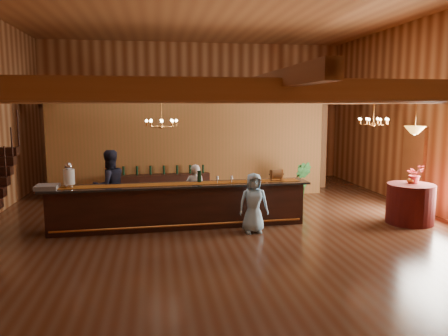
{
  "coord_description": "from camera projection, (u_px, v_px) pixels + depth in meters",
  "views": [
    {
      "loc": [
        -1.62,
        -10.78,
        3.0
      ],
      "look_at": [
        0.16,
        0.5,
        1.37
      ],
      "focal_mm": 35.0,
      "sensor_mm": 36.0,
      "label": 1
    }
  ],
  "objects": [
    {
      "name": "wall_front",
      "position": [
        334.0,
        134.0,
        3.99
      ],
      "size": [
        12.0,
        0.1,
        5.5
      ],
      "primitive_type": "cube",
      "color": "#AD7647",
      "rests_on": "floor"
    },
    {
      "name": "glass_rack_tray",
      "position": [
        47.0,
        187.0,
        10.1
      ],
      "size": [
        0.5,
        0.5,
        0.1
      ],
      "primitive_type": "cube",
      "color": "gray",
      "rests_on": "tasting_bar"
    },
    {
      "name": "support_posts",
      "position": [
        224.0,
        165.0,
        10.5
      ],
      "size": [
        9.2,
        10.2,
        3.2
      ],
      "color": "brown",
      "rests_on": "floor"
    },
    {
      "name": "table_vase",
      "position": [
        411.0,
        177.0,
        11.21
      ],
      "size": [
        0.19,
        0.19,
        0.33
      ],
      "primitive_type": "imported",
      "rotation": [
        0.0,
        0.0,
        -0.18
      ],
      "color": "#C17733",
      "rests_on": "round_table"
    },
    {
      "name": "pendant_lamp",
      "position": [
        415.0,
        130.0,
        10.94
      ],
      "size": [
        0.52,
        0.52,
        0.9
      ],
      "color": "#C17733",
      "rests_on": "beam_grid"
    },
    {
      "name": "chandelier_right",
      "position": [
        373.0,
        121.0,
        11.96
      ],
      "size": [
        0.8,
        0.8,
        0.77
      ],
      "color": "#C17733",
      "rests_on": "beam_grid"
    },
    {
      "name": "floor",
      "position": [
        221.0,
        224.0,
        11.22
      ],
      "size": [
        14.0,
        14.0,
        0.0
      ],
      "primitive_type": "plane",
      "color": "#4A2D1E",
      "rests_on": "ground"
    },
    {
      "name": "wall_back",
      "position": [
        195.0,
        112.0,
        17.68
      ],
      "size": [
        12.0,
        0.1,
        5.5
      ],
      "primitive_type": "cube",
      "color": "#AD7647",
      "rests_on": "floor"
    },
    {
      "name": "bar_bottle_0",
      "position": [
        199.0,
        177.0,
        10.95
      ],
      "size": [
        0.07,
        0.07,
        0.3
      ],
      "primitive_type": "cylinder",
      "color": "black",
      "rests_on": "tasting_bar"
    },
    {
      "name": "ceiling",
      "position": [
        221.0,
        1.0,
        10.44
      ],
      "size": [
        14.0,
        14.0,
        0.0
      ],
      "primitive_type": "plane",
      "rotation": [
        3.14,
        0.0,
        0.0
      ],
      "color": "#A56637",
      "rests_on": "wall_back"
    },
    {
      "name": "beverage_dispenser",
      "position": [
        69.0,
        176.0,
        10.26
      ],
      "size": [
        0.26,
        0.26,
        0.6
      ],
      "color": "silver",
      "rests_on": "tasting_bar"
    },
    {
      "name": "table_flowers",
      "position": [
        415.0,
        174.0,
        11.22
      ],
      "size": [
        0.47,
        0.42,
        0.49
      ],
      "primitive_type": "imported",
      "rotation": [
        0.0,
        0.0,
        0.09
      ],
      "color": "#CD3339",
      "rests_on": "round_table"
    },
    {
      "name": "chandelier_left",
      "position": [
        162.0,
        123.0,
        11.25
      ],
      "size": [
        0.8,
        0.8,
        0.79
      ],
      "color": "#C17733",
      "rests_on": "beam_grid"
    },
    {
      "name": "tasting_bar",
      "position": [
        180.0,
        205.0,
        10.82
      ],
      "size": [
        6.57,
        1.11,
        1.1
      ],
      "rotation": [
        0.0,
        0.0,
        0.04
      ],
      "color": "black",
      "rests_on": "floor"
    },
    {
      "name": "bar_bottle_1",
      "position": [
        200.0,
        177.0,
        10.95
      ],
      "size": [
        0.07,
        0.07,
        0.3
      ],
      "primitive_type": "cylinder",
      "color": "black",
      "rests_on": "tasting_bar"
    },
    {
      "name": "partition_wall",
      "position": [
        190.0,
        150.0,
        14.35
      ],
      "size": [
        9.0,
        0.18,
        3.1
      ],
      "primitive_type": "cube",
      "color": "brown",
      "rests_on": "floor"
    },
    {
      "name": "wall_right",
      "position": [
        440.0,
        115.0,
        11.76
      ],
      "size": [
        0.1,
        14.0,
        5.5
      ],
      "primitive_type": "cube",
      "color": "#AD7647",
      "rests_on": "floor"
    },
    {
      "name": "window_right_back",
      "position": [
        414.0,
        155.0,
        12.9
      ],
      "size": [
        0.12,
        1.05,
        1.75
      ],
      "primitive_type": "cube",
      "color": "white",
      "rests_on": "wall_right"
    },
    {
      "name": "round_table",
      "position": [
        410.0,
        204.0,
        11.2
      ],
      "size": [
        1.18,
        1.18,
        1.02
      ],
      "primitive_type": "cylinder",
      "color": "#460E09",
      "rests_on": "floor"
    },
    {
      "name": "guest",
      "position": [
        254.0,
        203.0,
        10.35
      ],
      "size": [
        0.7,
        0.46,
        1.44
      ],
      "primitive_type": "imported",
      "rotation": [
        0.0,
        0.0,
        -0.0
      ],
      "color": "#92C8EC",
      "rests_on": "floor"
    },
    {
      "name": "raffle_drum",
      "position": [
        276.0,
        174.0,
        11.16
      ],
      "size": [
        0.34,
        0.24,
        0.3
      ],
      "color": "brown",
      "rests_on": "tasting_bar"
    },
    {
      "name": "backbar_shelf",
      "position": [
        164.0,
        187.0,
        14.09
      ],
      "size": [
        2.98,
        0.89,
        0.83
      ],
      "primitive_type": "cube",
      "rotation": [
        0.0,
        0.0,
        0.15
      ],
      "color": "black",
      "rests_on": "floor"
    },
    {
      "name": "beam_grid",
      "position": [
        218.0,
        97.0,
        11.26
      ],
      "size": [
        11.9,
        13.9,
        0.39
      ],
      "color": "brown",
      "rests_on": "wall_left"
    },
    {
      "name": "bartender",
      "position": [
        195.0,
        192.0,
        11.55
      ],
      "size": [
        0.61,
        0.47,
        1.48
      ],
      "primitive_type": "imported",
      "rotation": [
        0.0,
        0.0,
        2.91
      ],
      "color": "silver",
      "rests_on": "floor"
    },
    {
      "name": "backroom_boxes",
      "position": [
        191.0,
        172.0,
        16.48
      ],
      "size": [
        4.1,
        0.6,
        1.1
      ],
      "color": "black",
      "rests_on": "floor"
    },
    {
      "name": "floor_plant",
      "position": [
        300.0,
        181.0,
        14.03
      ],
      "size": [
        0.82,
        0.73,
        1.24
      ],
      "primitive_type": "imported",
      "rotation": [
        0.0,
        0.0,
        -0.31
      ],
      "color": "#215722",
      "rests_on": "floor"
    },
    {
      "name": "staff_second",
      "position": [
        109.0,
        186.0,
        11.25
      ],
      "size": [
        1.15,
        1.07,
        1.89
      ],
      "primitive_type": "imported",
      "rotation": [
        0.0,
        0.0,
        3.65
      ],
      "color": "black",
      "rests_on": "floor"
    }
  ]
}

